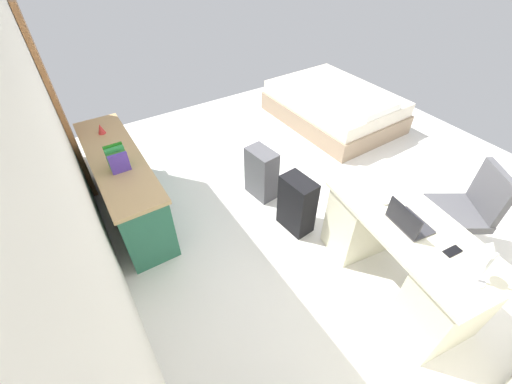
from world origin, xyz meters
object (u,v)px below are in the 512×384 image
(office_chair, at_px, (461,216))
(suitcase_black, at_px, (297,204))
(cell_phone_near_laptop, at_px, (453,251))
(suitcase_spare_grey, at_px, (261,173))
(bed, at_px, (334,106))
(desk, at_px, (400,254))
(computer_mouse, at_px, (387,202))
(credenza, at_px, (125,185))
(desk_lamp, at_px, (488,253))
(figurine_small, at_px, (101,129))
(laptop, at_px, (407,221))

(office_chair, xyz_separation_m, suitcase_black, (1.03, 1.13, -0.11))
(cell_phone_near_laptop, bearing_deg, office_chair, -63.60)
(suitcase_spare_grey, bearing_deg, bed, -72.62)
(desk, xyz_separation_m, suitcase_spare_grey, (1.65, 0.33, -0.09))
(office_chair, distance_m, computer_mouse, 0.93)
(desk, relative_size, credenza, 0.84)
(desk_lamp, xyz_separation_m, figurine_small, (3.20, 1.65, -0.22))
(desk, bearing_deg, office_chair, -90.87)
(bed, xyz_separation_m, desk_lamp, (-3.02, 1.64, 0.77))
(credenza, height_order, desk_lamp, desk_lamp)
(desk, xyz_separation_m, credenza, (2.18, 1.72, -0.02))
(bed, height_order, cell_phone_near_laptop, cell_phone_near_laptop)
(suitcase_spare_grey, height_order, figurine_small, figurine_small)
(laptop, bearing_deg, desk_lamp, 178.50)
(bed, height_order, suitcase_black, suitcase_black)
(suitcase_black, height_order, computer_mouse, computer_mouse)
(credenza, height_order, laptop, laptop)
(computer_mouse, bearing_deg, bed, -26.87)
(office_chair, relative_size, suitcase_black, 1.50)
(desk_lamp, bearing_deg, bed, -28.54)
(laptop, xyz_separation_m, computer_mouse, (0.25, -0.08, -0.03))
(laptop, xyz_separation_m, figurine_small, (2.66, 1.66, -0.01))
(cell_phone_near_laptop, bearing_deg, suitcase_spare_grey, 15.98)
(bed, bearing_deg, figurine_small, 87.00)
(computer_mouse, bearing_deg, cell_phone_near_laptop, -172.03)
(cell_phone_near_laptop, relative_size, desk_lamp, 0.39)
(desk, bearing_deg, suitcase_spare_grey, 11.48)
(credenza, distance_m, laptop, 2.75)
(bed, relative_size, suitcase_black, 3.09)
(desk, xyz_separation_m, laptop, (0.03, 0.06, 0.41))
(bed, height_order, computer_mouse, computer_mouse)
(bed, xyz_separation_m, computer_mouse, (-2.24, 1.55, 0.53))
(credenza, distance_m, suitcase_spare_grey, 1.49)
(computer_mouse, distance_m, cell_phone_near_laptop, 0.60)
(office_chair, distance_m, suitcase_spare_grey, 2.02)
(computer_mouse, relative_size, cell_phone_near_laptop, 0.74)
(suitcase_black, bearing_deg, credenza, 44.88)
(computer_mouse, xyz_separation_m, desk_lamp, (-0.79, 0.09, 0.24))
(bed, relative_size, desk_lamp, 5.61)
(desk, height_order, desk_lamp, desk_lamp)
(suitcase_spare_grey, xyz_separation_m, figurine_small, (1.04, 1.39, 0.49))
(computer_mouse, bearing_deg, office_chair, -102.19)
(suitcase_spare_grey, height_order, laptop, laptop)
(computer_mouse, distance_m, desk_lamp, 0.83)
(bed, bearing_deg, desk_lamp, 151.46)
(computer_mouse, height_order, cell_phone_near_laptop, computer_mouse)
(office_chair, height_order, suitcase_black, office_chair)
(desk, bearing_deg, laptop, 63.65)
(desk, relative_size, cell_phone_near_laptop, 11.16)
(suitcase_spare_grey, bearing_deg, laptop, -177.66)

